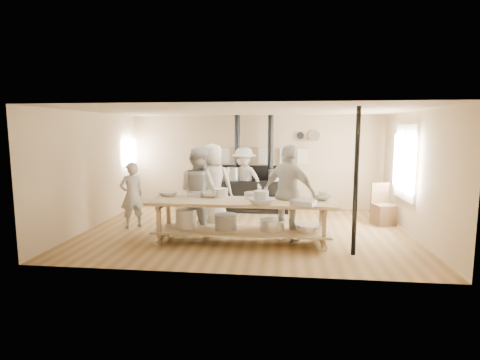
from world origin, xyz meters
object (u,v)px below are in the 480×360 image
Objects in this scene: stove at (253,192)px; cook_far_left at (132,195)px; cook_center at (213,185)px; cook_right at (289,193)px; cook_by_window at (244,180)px; chair at (383,212)px; prep_table at (241,217)px; roasting_pan at (303,203)px; cook_left at (198,191)px.

cook_far_left is (-2.57, -2.11, 0.23)m from stove.
cook_right is at bearing 151.44° from cook_center.
cook_by_window is 3.58m from chair.
stove is at bearing 89.96° from prep_table.
chair is at bearing 47.93° from roasting_pan.
prep_table is at bearing 175.77° from cook_left.
cook_center is (-0.81, 1.34, 0.43)m from prep_table.
roasting_pan is at bearing 120.28° from cook_far_left.
cook_by_window is (-0.24, 2.85, 0.35)m from prep_table.
prep_table is 2.41× the size of cook_far_left.
cook_far_left is 3.54× the size of roasting_pan.
cook_left reaches higher than roasting_pan.
cook_center is at bearing -74.94° from cook_left.
chair is at bearing -20.08° from stove.
cook_far_left is 5.82m from chair.
stove is 0.46m from cook_by_window.
chair is (3.39, -0.98, -0.59)m from cook_by_window.
cook_by_window is 3.48m from roasting_pan.
cook_left is (1.60, -0.32, 0.17)m from cook_far_left.
cook_right is 2.01× the size of chair.
cook_by_window is at bearing 147.43° from chair.
prep_table is 3.67m from chair.
cook_left is 0.95× the size of cook_right.
cook_far_left is 0.77× the size of cook_right.
prep_table is 1.06m from cook_right.
chair is (5.72, 0.96, -0.46)m from cook_far_left.
cook_left is 0.78m from cook_center.
cook_by_window is (0.57, 1.51, -0.07)m from cook_center.
cook_right is (0.92, 0.27, 0.44)m from prep_table.
cook_left reaches higher than prep_table.
cook_left is 1.92× the size of chair.
roasting_pan is at bearing 143.11° from cook_center.
cook_by_window is (0.73, 2.27, -0.05)m from cook_left.
cook_right is at bearing 16.34° from prep_table.
cook_center is at bearing -85.54° from cook_by_window.
cook_left is at bearing -179.11° from chair.
chair reaches higher than prep_table.
stove is at bearing 109.25° from roasting_pan.
cook_by_window is at bearing -36.89° from cook_right.
cook_left reaches higher than cook_far_left.
cook_right is 4.58× the size of roasting_pan.
cook_left is 2.33m from roasting_pan.
cook_by_window is at bearing -145.07° from stove.
cook_right is 2.83m from cook_by_window.
prep_table is at bearing 119.14° from cook_far_left.
chair is (4.12, 1.28, -0.64)m from cook_left.
chair is 3.02m from roasting_pan.
cook_left is at bearing -111.70° from stove.
roasting_pan is at bearing -148.46° from chair.
cook_center reaches higher than cook_far_left.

